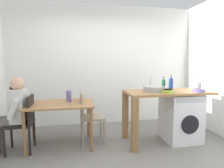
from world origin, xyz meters
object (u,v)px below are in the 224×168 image
at_px(chair_person_seat, 24,120).
at_px(bottle_squat_brown, 171,83).
at_px(bottle_tall_green, 163,83).
at_px(vase, 69,96).
at_px(chair_opposite, 88,114).
at_px(washing_machine, 180,117).
at_px(utensil_crock, 198,86).
at_px(dining_table, 60,109).
at_px(mixing_bowl, 168,91).
at_px(seated_person, 13,111).
at_px(colander, 199,90).

xyz_separation_m(chair_person_seat, bottle_squat_brown, (2.55, 0.07, 0.53)).
xyz_separation_m(bottle_tall_green, vase, (-1.76, 0.01, -0.19)).
height_order(chair_person_seat, chair_opposite, same).
relative_size(washing_machine, utensil_crock, 2.87).
distance_m(bottle_tall_green, bottle_squat_brown, 0.15).
bearing_deg(washing_machine, bottle_tall_green, 128.65).
xyz_separation_m(dining_table, utensil_crock, (2.50, -0.13, 0.35)).
relative_size(mixing_bowl, vase, 1.09).
bearing_deg(vase, bottle_tall_green, -0.28).
distance_m(seated_person, mixing_bowl, 2.50).
height_order(bottle_squat_brown, colander, bottle_squat_brown).
xyz_separation_m(bottle_tall_green, mixing_bowl, (-0.15, -0.47, -0.07)).
relative_size(chair_opposite, bottle_squat_brown, 3.37).
height_order(mixing_bowl, vase, mixing_bowl).
distance_m(chair_person_seat, colander, 2.92).
xyz_separation_m(chair_opposite, seated_person, (-1.18, -0.15, 0.16)).
distance_m(chair_opposite, seated_person, 1.20).
bearing_deg(washing_machine, seated_person, 178.33).
bearing_deg(seated_person, utensil_crock, -90.54).
bearing_deg(seated_person, bottle_tall_green, -85.82).
bearing_deg(bottle_tall_green, seated_person, -175.82).
relative_size(dining_table, colander, 5.50).
relative_size(dining_table, mixing_bowl, 5.33).
xyz_separation_m(bottle_squat_brown, utensil_crock, (0.50, -0.10, -0.05)).
xyz_separation_m(dining_table, vase, (0.15, 0.10, 0.19)).
relative_size(bottle_tall_green, utensil_crock, 0.76).
relative_size(seated_person, bottle_squat_brown, 4.49).
xyz_separation_m(seated_person, utensil_crock, (3.21, -0.03, 0.32)).
bearing_deg(bottle_squat_brown, vase, 176.07).
xyz_separation_m(seated_person, colander, (3.03, -0.30, 0.28)).
bearing_deg(vase, seated_person, -166.86).
bearing_deg(vase, mixing_bowl, -16.60).
height_order(bottle_tall_green, colander, bottle_tall_green).
bearing_deg(chair_opposite, colander, 75.14).
bearing_deg(seated_person, chair_opposite, -82.84).
height_order(colander, vase, colander).
bearing_deg(dining_table, chair_opposite, 5.82).
distance_m(chair_person_seat, seated_person, 0.23).
distance_m(bottle_squat_brown, utensil_crock, 0.51).
relative_size(seated_person, bottle_tall_green, 5.26).
height_order(chair_opposite, mixing_bowl, mixing_bowl).
height_order(chair_person_seat, bottle_tall_green, bottle_tall_green).
xyz_separation_m(washing_machine, utensil_crock, (0.37, 0.05, 0.56)).
bearing_deg(mixing_bowl, utensil_crock, 18.65).
xyz_separation_m(chair_opposite, mixing_bowl, (1.29, -0.43, 0.44)).
xyz_separation_m(washing_machine, bottle_tall_green, (-0.22, 0.27, 0.59)).
distance_m(bottle_squat_brown, mixing_bowl, 0.44).
xyz_separation_m(dining_table, bottle_squat_brown, (2.00, -0.03, 0.40)).
relative_size(bottle_squat_brown, colander, 1.34).
relative_size(bottle_squat_brown, utensil_crock, 0.89).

